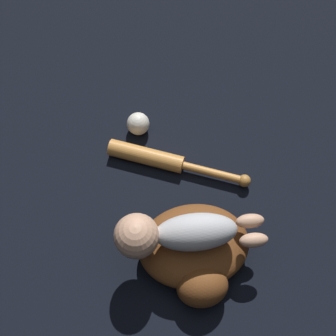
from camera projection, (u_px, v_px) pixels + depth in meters
The scene contains 5 objects.
ground_plane at pixel (181, 243), 1.28m from camera, with size 6.00×6.00×0.00m, color black.
baseball_glove at pixel (195, 252), 1.21m from camera, with size 0.30×0.29×0.11m.
baby_figure at pixel (175, 234), 1.13m from camera, with size 0.38×0.11×0.11m.
baseball_bat at pixel (161, 160), 1.37m from camera, with size 0.40×0.20×0.05m.
baseball at pixel (138, 124), 1.42m from camera, with size 0.07×0.07×0.07m.
Camera 1 is at (0.09, 0.42, 1.22)m, focal length 50.00 mm.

